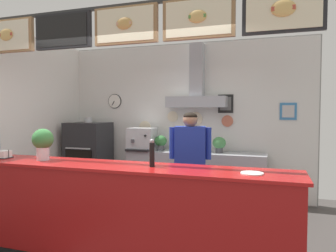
{
  "coord_description": "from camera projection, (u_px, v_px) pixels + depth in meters",
  "views": [
    {
      "loc": [
        1.57,
        -3.27,
        1.64
      ],
      "look_at": [
        0.24,
        0.79,
        1.42
      ],
      "focal_mm": 33.63,
      "sensor_mm": 36.0,
      "label": 1
    }
  ],
  "objects": [
    {
      "name": "ground_plane",
      "position": [
        128.0,
        250.0,
        3.67
      ],
      "size": [
        6.11,
        6.11,
        0.0
      ],
      "primitive_type": "plane",
      "color": "#3F3A38"
    },
    {
      "name": "back_wall_assembly",
      "position": [
        184.0,
        115.0,
        5.86
      ],
      "size": [
        4.7,
        2.68,
        2.9
      ],
      "color": "gray",
      "rests_on": "ground_plane"
    },
    {
      "name": "service_counter",
      "position": [
        116.0,
        214.0,
        3.38
      ],
      "size": [
        3.8,
        0.6,
        1.06
      ],
      "color": "maroon",
      "rests_on": "ground_plane"
    },
    {
      "name": "back_prep_counter",
      "position": [
        195.0,
        177.0,
        5.6
      ],
      "size": [
        2.46,
        0.53,
        0.9
      ],
      "color": "#A3A5AD",
      "rests_on": "ground_plane"
    },
    {
      "name": "pizza_oven",
      "position": [
        89.0,
        159.0,
        6.09
      ],
      "size": [
        0.73,
        0.71,
        1.5
      ],
      "color": "#232326",
      "rests_on": "ground_plane"
    },
    {
      "name": "shop_worker",
      "position": [
        190.0,
        165.0,
        4.39
      ],
      "size": [
        0.58,
        0.3,
        1.61
      ],
      "rotation": [
        0.0,
        0.0,
        3.33
      ],
      "color": "#232328",
      "rests_on": "ground_plane"
    },
    {
      "name": "espresso_machine",
      "position": [
        142.0,
        139.0,
        5.85
      ],
      "size": [
        0.49,
        0.48,
        0.41
      ],
      "color": "silver",
      "rests_on": "back_prep_counter"
    },
    {
      "name": "potted_oregano",
      "position": [
        161.0,
        142.0,
        5.81
      ],
      "size": [
        0.22,
        0.22,
        0.27
      ],
      "color": "#4C4C51",
      "rests_on": "back_prep_counter"
    },
    {
      "name": "potted_sage",
      "position": [
        219.0,
        144.0,
        5.45
      ],
      "size": [
        0.23,
        0.23,
        0.28
      ],
      "color": "#4C4C51",
      "rests_on": "back_prep_counter"
    },
    {
      "name": "basil_vase",
      "position": [
        43.0,
        143.0,
        3.66
      ],
      "size": [
        0.24,
        0.24,
        0.37
      ],
      "color": "silver",
      "rests_on": "service_counter"
    },
    {
      "name": "napkin_holder",
      "position": [
        4.0,
        155.0,
        3.82
      ],
      "size": [
        0.16,
        0.16,
        0.1
      ],
      "color": "#262628",
      "rests_on": "service_counter"
    },
    {
      "name": "condiment_plate",
      "position": [
        252.0,
        173.0,
        2.87
      ],
      "size": [
        0.21,
        0.21,
        0.01
      ],
      "color": "white",
      "rests_on": "service_counter"
    },
    {
      "name": "pepper_grinder",
      "position": [
        152.0,
        153.0,
        3.23
      ],
      "size": [
        0.05,
        0.05,
        0.29
      ],
      "color": "black",
      "rests_on": "service_counter"
    }
  ]
}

